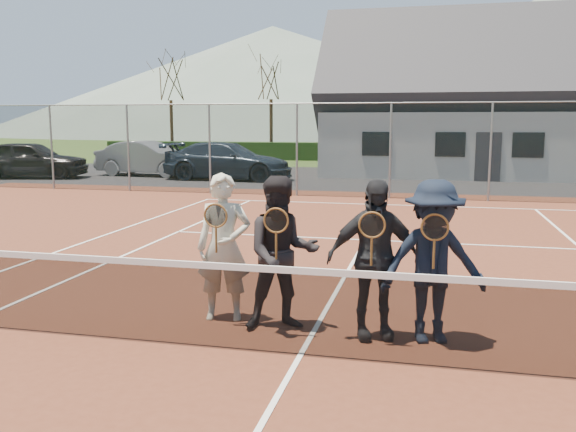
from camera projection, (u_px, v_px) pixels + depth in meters
name	position (u px, v px, depth m)	size (l,w,h in m)	color
ground	(400.00, 180.00, 25.58)	(220.00, 220.00, 0.00)	#314B1A
court_surface	(300.00, 357.00, 6.34)	(30.00, 30.00, 0.02)	#562819
tarmac_carpark	(306.00, 178.00, 26.48)	(40.00, 12.00, 0.01)	black
hedge_row	(410.00, 153.00, 37.04)	(40.00, 1.20, 1.10)	black
hill_west	(273.00, 82.00, 101.98)	(110.00, 110.00, 18.00)	slate
hill_centre	(562.00, 64.00, 91.52)	(120.00, 120.00, 22.00)	slate
car_a	(30.00, 159.00, 26.23)	(1.91, 4.75, 1.62)	black
car_b	(149.00, 159.00, 27.31)	(1.65, 4.73, 1.56)	gray
car_c	(228.00, 161.00, 25.50)	(2.20, 5.42, 1.57)	#1A2635
court_markings	(300.00, 355.00, 6.34)	(11.03, 23.83, 0.01)	white
tennis_net	(301.00, 308.00, 6.26)	(11.68, 0.08, 1.10)	slate
perimeter_fence	(390.00, 151.00, 19.09)	(30.07, 0.07, 3.02)	slate
clubhouse	(495.00, 87.00, 27.91)	(15.60, 8.20, 7.70)	silver
tree_a	(170.00, 71.00, 40.80)	(3.20, 3.20, 7.77)	#3D2316
tree_b	(271.00, 69.00, 39.22)	(3.20, 3.20, 7.77)	#372014
tree_c	(447.00, 65.00, 36.74)	(3.20, 3.20, 7.77)	#3D2616
player_a	(224.00, 247.00, 7.40)	(0.73, 0.56, 1.80)	beige
player_b	(282.00, 253.00, 7.05)	(1.06, 0.94, 1.80)	black
player_c	(374.00, 259.00, 6.76)	(1.14, 0.75, 1.80)	black
player_d	(433.00, 262.00, 6.63)	(1.31, 0.98, 1.80)	black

